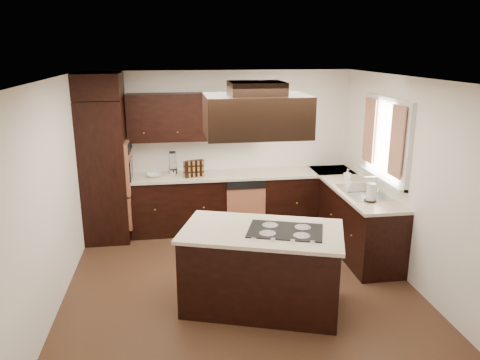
{
  "coord_description": "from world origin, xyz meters",
  "views": [
    {
      "loc": [
        -0.76,
        -5.27,
        2.82
      ],
      "look_at": [
        0.1,
        0.6,
        1.15
      ],
      "focal_mm": 35.0,
      "sensor_mm": 36.0,
      "label": 1
    }
  ],
  "objects_px": {
    "oven_column": "(105,171)",
    "island": "(261,270)",
    "range_hood": "(256,115)",
    "spice_rack": "(194,169)"
  },
  "relations": [
    {
      "from": "oven_column",
      "to": "island",
      "type": "xyz_separation_m",
      "value": [
        1.94,
        -2.31,
        -0.62
      ]
    },
    {
      "from": "island",
      "to": "range_hood",
      "type": "bearing_deg",
      "value": 161.38
    },
    {
      "from": "range_hood",
      "to": "island",
      "type": "bearing_deg",
      "value": -37.2
    },
    {
      "from": "spice_rack",
      "to": "island",
      "type": "bearing_deg",
      "value": -93.91
    },
    {
      "from": "oven_column",
      "to": "island",
      "type": "bearing_deg",
      "value": -49.9
    },
    {
      "from": "island",
      "to": "oven_column",
      "type": "bearing_deg",
      "value": 148.68
    },
    {
      "from": "oven_column",
      "to": "range_hood",
      "type": "xyz_separation_m",
      "value": [
        1.88,
        -2.25,
        1.1
      ]
    },
    {
      "from": "oven_column",
      "to": "range_hood",
      "type": "relative_size",
      "value": 2.02
    },
    {
      "from": "oven_column",
      "to": "range_hood",
      "type": "height_order",
      "value": "range_hood"
    },
    {
      "from": "island",
      "to": "spice_rack",
      "type": "height_order",
      "value": "spice_rack"
    }
  ]
}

